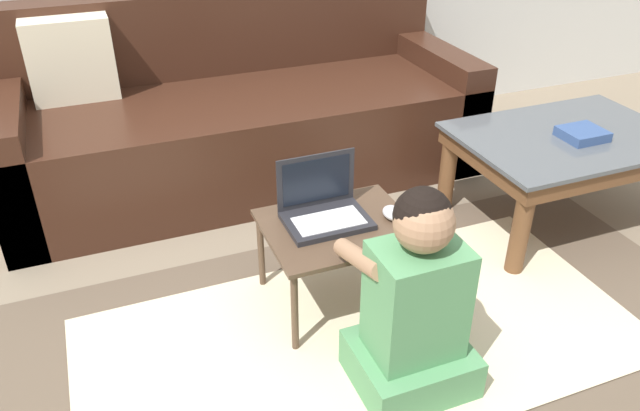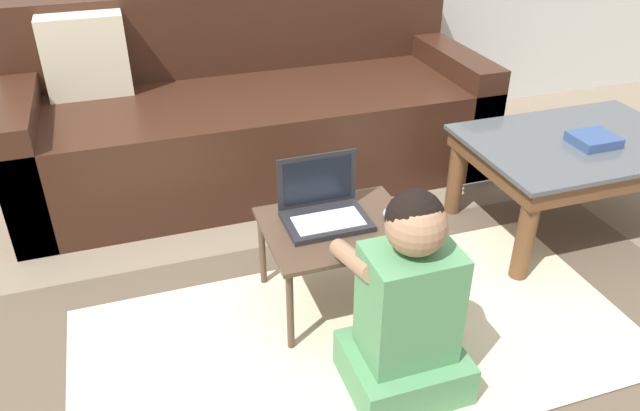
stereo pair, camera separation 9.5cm
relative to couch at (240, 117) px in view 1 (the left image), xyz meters
The scene contains 9 objects.
ground_plane 1.23m from the couch, 92.41° to the right, with size 16.00×16.00×0.00m, color #7F705B.
area_rug 1.36m from the couch, 88.00° to the right, with size 2.59×1.28×0.01m.
couch is the anchor object (origin of this frame).
coffee_table 1.48m from the couch, 39.58° to the right, with size 0.89×0.63×0.41m.
laptop_desk 1.11m from the couch, 87.60° to the right, with size 0.50×0.42×0.33m.
laptop 1.06m from the couch, 89.31° to the right, with size 0.28×0.21×0.22m.
computer_mouse 1.16m from the couch, 78.15° to the right, with size 0.07×0.09×0.04m.
person_seated 1.55m from the couch, 86.36° to the right, with size 0.34×0.42×0.68m.
book_on_table 1.54m from the couch, 40.59° to the right, with size 0.17×0.15×0.04m.
Camera 1 is at (-0.62, -1.55, 1.47)m, focal length 35.00 mm.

